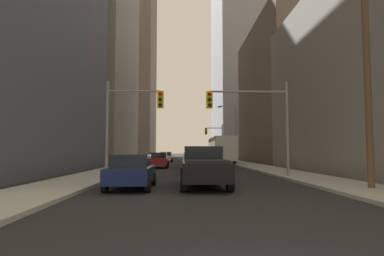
# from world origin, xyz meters

# --- Properties ---
(sidewalk_left) EXTENTS (3.18, 160.00, 0.15)m
(sidewalk_left) POSITION_xyz_m (-6.61, 50.00, 0.07)
(sidewalk_left) COLOR #9E9E99
(sidewalk_left) RESTS_ON ground
(sidewalk_right) EXTENTS (3.18, 160.00, 0.15)m
(sidewalk_right) POSITION_xyz_m (6.61, 50.00, 0.07)
(sidewalk_right) COLOR #9E9E99
(sidewalk_right) RESTS_ON ground
(city_bus) EXTENTS (2.67, 11.53, 3.40)m
(city_bus) POSITION_xyz_m (4.14, 39.87, 1.93)
(city_bus) COLOR silver
(city_bus) RESTS_ON ground
(pickup_truck_black) EXTENTS (2.20, 5.41, 1.90)m
(pickup_truck_black) POSITION_xyz_m (0.02, 12.55, 0.93)
(pickup_truck_black) COLOR black
(pickup_truck_black) RESTS_ON ground
(sedan_navy) EXTENTS (1.95, 4.21, 1.52)m
(sedan_navy) POSITION_xyz_m (-3.24, 11.92, 0.77)
(sedan_navy) COLOR #141E4C
(sedan_navy) RESTS_ON ground
(sedan_silver) EXTENTS (1.95, 4.26, 1.52)m
(sedan_silver) POSITION_xyz_m (0.14, 21.23, 0.77)
(sedan_silver) COLOR #B7BABF
(sedan_silver) RESTS_ON ground
(sedan_grey) EXTENTS (1.95, 4.24, 1.52)m
(sedan_grey) POSITION_xyz_m (0.01, 28.12, 0.77)
(sedan_grey) COLOR slate
(sedan_grey) RESTS_ON ground
(sedan_red) EXTENTS (1.95, 4.20, 1.52)m
(sedan_red) POSITION_xyz_m (-3.30, 30.06, 0.77)
(sedan_red) COLOR maroon
(sedan_red) RESTS_ON ground
(sedan_white) EXTENTS (1.95, 4.25, 1.52)m
(sedan_white) POSITION_xyz_m (-3.37, 47.81, 0.77)
(sedan_white) COLOR white
(sedan_white) RESTS_ON ground
(traffic_signal_near_left) EXTENTS (3.56, 0.44, 6.00)m
(traffic_signal_near_left) POSITION_xyz_m (-4.11, 17.47, 4.03)
(traffic_signal_near_left) COLOR gray
(traffic_signal_near_left) RESTS_ON ground
(traffic_signal_near_right) EXTENTS (5.17, 0.44, 6.00)m
(traffic_signal_near_right) POSITION_xyz_m (3.36, 17.47, 4.11)
(traffic_signal_near_right) COLOR gray
(traffic_signal_near_right) RESTS_ON ground
(traffic_signal_far_right) EXTENTS (2.92, 0.44, 6.00)m
(traffic_signal_far_right) POSITION_xyz_m (4.40, 50.62, 4.00)
(traffic_signal_far_right) COLOR gray
(traffic_signal_far_right) RESTS_ON ground
(utility_pole_right) EXTENTS (2.20, 0.28, 10.17)m
(utility_pole_right) POSITION_xyz_m (6.92, 10.74, 5.36)
(utility_pole_right) COLOR brown
(utility_pole_right) RESTS_ON ground
(street_lamp_right) EXTENTS (2.33, 0.32, 7.50)m
(street_lamp_right) POSITION_xyz_m (5.35, 38.01, 4.53)
(street_lamp_right) COLOR gray
(street_lamp_right) RESTS_ON ground
(building_left_mid_office) EXTENTS (22.05, 22.23, 35.47)m
(building_left_mid_office) POSITION_xyz_m (-20.39, 49.18, 17.74)
(building_left_mid_office) COLOR gray
(building_left_mid_office) RESTS_ON ground
(building_left_far_tower) EXTENTS (24.19, 20.12, 60.63)m
(building_left_far_tower) POSITION_xyz_m (-20.95, 88.55, 30.32)
(building_left_far_tower) COLOR #66564C
(building_left_far_tower) RESTS_ON ground
(building_right_mid_block) EXTENTS (23.47, 24.64, 20.03)m
(building_right_mid_block) POSITION_xyz_m (21.17, 44.61, 10.01)
(building_right_mid_block) COLOR #66564C
(building_right_mid_block) RESTS_ON ground
(building_right_far_highrise) EXTENTS (17.25, 29.42, 65.83)m
(building_right_far_highrise) POSITION_xyz_m (17.31, 88.36, 32.91)
(building_right_far_highrise) COLOR #93939E
(building_right_far_highrise) RESTS_ON ground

